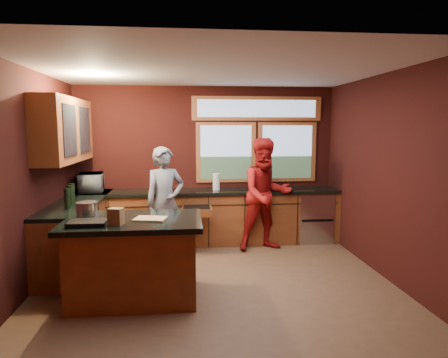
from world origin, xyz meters
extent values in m
plane|color=brown|center=(0.00, 0.00, 0.00)|extent=(4.50, 4.50, 0.00)
cube|color=black|center=(0.00, 2.00, 1.35)|extent=(4.50, 0.02, 2.70)
cube|color=black|center=(0.00, -2.00, 1.35)|extent=(4.50, 0.02, 2.70)
cube|color=black|center=(-2.25, 0.00, 1.35)|extent=(0.02, 4.00, 2.70)
cube|color=black|center=(2.25, 0.00, 1.35)|extent=(0.02, 4.00, 2.70)
cube|color=silver|center=(0.00, 0.00, 2.70)|extent=(4.50, 4.00, 0.02)
cube|color=#8396B6|center=(0.35, 1.99, 1.55)|extent=(1.06, 0.02, 1.06)
cube|color=#8396B6|center=(1.45, 1.99, 1.55)|extent=(1.06, 0.02, 1.06)
cube|color=#9B532D|center=(0.90, 1.99, 2.32)|extent=(2.30, 0.02, 0.42)
cube|color=#592F15|center=(-2.07, 0.85, 1.95)|extent=(0.36, 1.80, 0.90)
cube|color=#592F15|center=(0.00, 1.70, 0.44)|extent=(4.50, 0.60, 0.88)
cube|color=black|center=(0.00, 1.69, 0.91)|extent=(4.50, 0.64, 0.05)
cube|color=#B7B7BC|center=(1.85, 1.68, 0.42)|extent=(0.60, 0.58, 0.85)
cube|color=black|center=(1.10, 1.66, 0.91)|extent=(0.66, 0.46, 0.05)
cube|color=#592F15|center=(-1.95, 0.85, 0.44)|extent=(0.60, 2.30, 0.88)
cube|color=black|center=(-1.94, 0.85, 0.91)|extent=(0.64, 2.30, 0.05)
cube|color=#592F15|center=(-0.98, -0.46, 0.44)|extent=(1.40, 0.90, 0.88)
cube|color=black|center=(-0.98, -0.46, 0.92)|extent=(1.55, 1.05, 0.06)
imported|color=slate|center=(-0.69, 1.07, 0.85)|extent=(0.73, 0.62, 1.70)
imported|color=#A31413|center=(0.92, 1.25, 0.91)|extent=(1.01, 0.85, 1.82)
imported|color=#999999|center=(-1.92, 1.70, 1.09)|extent=(0.46, 0.61, 0.31)
imported|color=#999999|center=(0.97, 1.75, 1.13)|extent=(0.36, 0.31, 0.40)
cylinder|color=silver|center=(0.15, 1.70, 1.07)|extent=(0.12, 0.12, 0.28)
cube|color=tan|center=(-0.78, -0.51, 0.95)|extent=(0.40, 0.32, 0.02)
cylinder|color=#B7B7BC|center=(-1.53, -0.31, 1.03)|extent=(0.24, 0.24, 0.18)
cube|color=brown|center=(-1.13, -0.71, 1.03)|extent=(0.18, 0.16, 0.18)
cube|color=black|center=(-1.43, -0.71, 0.97)|extent=(0.40, 0.28, 0.05)
camera|label=1|loc=(-0.40, -5.02, 1.98)|focal=32.00mm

